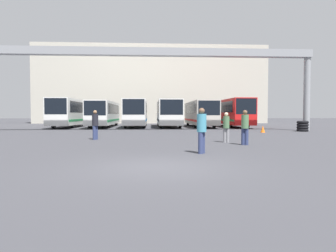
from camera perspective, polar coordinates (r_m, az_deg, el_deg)
ground_plane at (r=9.05m, az=-2.02°, el=-7.87°), size 200.00×200.00×0.00m
building_backdrop at (r=56.36m, az=-3.11°, el=7.47°), size 39.59×12.00×13.30m
overhead_gantry at (r=27.95m, az=-2.91°, el=12.14°), size 29.66×0.80×7.58m
bus_slot_0 at (r=38.31m, az=-17.99°, el=2.67°), size 2.47×11.85×3.31m
bus_slot_1 at (r=37.82m, az=-12.05°, el=2.53°), size 2.46×12.49×3.06m
bus_slot_2 at (r=37.36m, az=-6.04°, el=2.72°), size 2.50×12.38×3.24m
bus_slot_3 at (r=37.07m, az=0.06°, el=2.71°), size 2.63×11.76×3.20m
bus_slot_4 at (r=37.55m, az=6.11°, el=2.60°), size 2.55×11.82×3.10m
bus_slot_5 at (r=38.61m, az=11.87°, el=2.76°), size 2.44×12.26×3.35m
pedestrian_near_center at (r=19.07m, az=-13.70°, el=0.36°), size 0.38×0.38×1.82m
pedestrian_mid_left at (r=17.05m, az=11.02°, el=-0.09°), size 0.35×0.35×1.68m
pedestrian_near_right at (r=15.84m, az=14.44°, el=-0.09°), size 0.37×0.37×1.79m
pedestrian_near_left at (r=12.12m, az=6.42°, el=-0.65°), size 0.38×0.38×1.84m
traffic_cone at (r=26.91m, az=17.62°, el=-0.57°), size 0.37×0.37×0.58m
tire_stack at (r=29.93m, az=24.26°, el=-0.02°), size 1.04×1.04×0.96m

